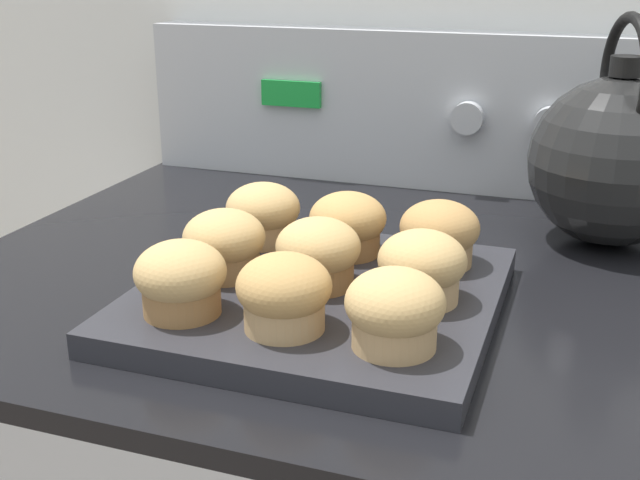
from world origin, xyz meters
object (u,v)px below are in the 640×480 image
(muffin_r0_c0, at_px, (181,279))
(muffin_r1_c2, at_px, (422,267))
(muffin_r1_c1, at_px, (318,253))
(muffin_pan, at_px, (319,298))
(muffin_r2_c0, at_px, (263,214))
(muffin_r2_c2, at_px, (439,234))
(muffin_r2_c1, at_px, (348,224))
(tea_kettle, at_px, (614,158))
(muffin_r1_c0, at_px, (224,244))
(muffin_r0_c1, at_px, (284,293))
(muffin_r0_c2, at_px, (395,310))

(muffin_r0_c0, distance_m, muffin_r1_c2, 0.19)
(muffin_r0_c0, distance_m, muffin_r1_c1, 0.12)
(muffin_pan, distance_m, muffin_r0_c0, 0.13)
(muffin_r2_c0, bearing_deg, muffin_r2_c2, -0.24)
(muffin_r2_c1, bearing_deg, tea_kettle, 37.96)
(muffin_r1_c0, height_order, muffin_r2_c2, same)
(muffin_r1_c1, height_order, tea_kettle, tea_kettle)
(muffin_pan, xyz_separation_m, muffin_r2_c1, (-0.00, 0.08, 0.04))
(muffin_r0_c1, relative_size, muffin_r1_c2, 1.00)
(muffin_r0_c2, xyz_separation_m, muffin_r1_c1, (-0.09, 0.09, 0.00))
(muffin_r0_c0, xyz_separation_m, muffin_r1_c0, (-0.00, 0.08, 0.00))
(muffin_r0_c2, relative_size, tea_kettle, 0.31)
(muffin_r1_c1, relative_size, muffin_r1_c2, 1.00)
(muffin_r1_c2, height_order, muffin_r2_c1, same)
(muffin_pan, bearing_deg, muffin_r1_c2, 0.25)
(muffin_r0_c0, xyz_separation_m, muffin_r1_c2, (0.17, 0.09, 0.00))
(muffin_r2_c2, bearing_deg, muffin_r1_c0, -152.72)
(muffin_r1_c1, bearing_deg, muffin_r1_c2, -1.23)
(muffin_pan, xyz_separation_m, tea_kettle, (0.23, 0.26, 0.08))
(muffin_r1_c0, height_order, muffin_r2_c0, same)
(muffin_r0_c2, height_order, tea_kettle, tea_kettle)
(muffin_r0_c1, relative_size, muffin_r0_c2, 1.00)
(muffin_r0_c0, distance_m, muffin_r0_c1, 0.09)
(muffin_r2_c2, bearing_deg, muffin_r1_c2, -87.95)
(muffin_r0_c0, xyz_separation_m, tea_kettle, (0.31, 0.35, 0.04))
(muffin_r0_c1, xyz_separation_m, muffin_r0_c2, (0.09, -0.00, 0.00))
(muffin_r2_c2, bearing_deg, muffin_pan, -134.63)
(muffin_r0_c1, relative_size, muffin_r2_c1, 1.00)
(muffin_pan, xyz_separation_m, muffin_r1_c1, (-0.00, 0.00, 0.04))
(muffin_r1_c2, bearing_deg, tea_kettle, 61.85)
(muffin_r1_c0, xyz_separation_m, tea_kettle, (0.32, 0.27, 0.04))
(muffin_r2_c1, xyz_separation_m, muffin_r2_c2, (0.09, 0.00, 0.00))
(tea_kettle, bearing_deg, muffin_r0_c0, -131.82)
(tea_kettle, bearing_deg, muffin_r2_c0, -150.93)
(muffin_r0_c2, bearing_deg, muffin_r2_c0, 135.44)
(muffin_r0_c2, height_order, muffin_r1_c1, same)
(muffin_r0_c0, relative_size, muffin_r2_c2, 1.00)
(muffin_r0_c0, xyz_separation_m, muffin_r0_c1, (0.09, 0.00, 0.00))
(muffin_r0_c0, xyz_separation_m, muffin_r1_c1, (0.08, 0.09, 0.00))
(muffin_r2_c0, bearing_deg, muffin_r1_c1, -44.20)
(muffin_pan, height_order, muffin_r1_c0, muffin_r1_c0)
(muffin_r0_c0, distance_m, muffin_r2_c1, 0.19)
(muffin_r1_c2, height_order, muffin_r2_c0, same)
(muffin_r1_c2, bearing_deg, muffin_r0_c1, -134.90)
(muffin_r1_c1, bearing_deg, muffin_r0_c1, -87.32)
(muffin_r1_c0, xyz_separation_m, muffin_r1_c2, (0.18, 0.00, 0.00))
(muffin_r1_c0, bearing_deg, muffin_r1_c1, 3.31)
(muffin_r1_c1, relative_size, tea_kettle, 0.31)
(muffin_r0_c0, height_order, muffin_r1_c0, same)
(muffin_r1_c2, bearing_deg, muffin_r2_c2, 92.05)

